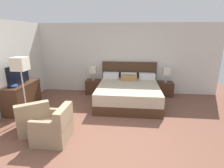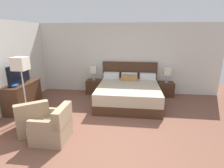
{
  "view_description": "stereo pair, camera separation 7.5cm",
  "coord_description": "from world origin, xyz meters",
  "views": [
    {
      "loc": [
        0.41,
        -2.99,
        2.17
      ],
      "look_at": [
        -0.1,
        1.88,
        0.75
      ],
      "focal_mm": 28.0,
      "sensor_mm": 36.0,
      "label": 1
    },
    {
      "loc": [
        0.49,
        -2.98,
        2.17
      ],
      "look_at": [
        -0.1,
        1.88,
        0.75
      ],
      "focal_mm": 28.0,
      "sensor_mm": 36.0,
      "label": 2
    }
  ],
  "objects": [
    {
      "name": "book_blue_cover",
      "position": [
        -2.67,
        1.13,
        0.84
      ],
      "size": [
        0.24,
        0.23,
        0.02
      ],
      "primitive_type": "cube",
      "rotation": [
        0.0,
        0.0,
        0.21
      ],
      "color": "#234C8E",
      "rests_on": "book_red_cover"
    },
    {
      "name": "nightstand_right",
      "position": [
        1.68,
        3.15,
        0.25
      ],
      "size": [
        0.53,
        0.42,
        0.51
      ],
      "color": "#422819",
      "rests_on": "ground"
    },
    {
      "name": "armchair_companion",
      "position": [
        -1.12,
        0.1,
        0.28
      ],
      "size": [
        0.69,
        0.68,
        0.76
      ],
      "color": "#9E8466",
      "rests_on": "ground"
    },
    {
      "name": "nightstand_left",
      "position": [
        -0.93,
        3.15,
        0.25
      ],
      "size": [
        0.53,
        0.42,
        0.51
      ],
      "color": "#422819",
      "rests_on": "ground"
    },
    {
      "name": "ground_plane",
      "position": [
        0.0,
        0.0,
        0.0
      ],
      "size": [
        10.26,
        10.26,
        0.0
      ],
      "primitive_type": "plane",
      "color": "brown"
    },
    {
      "name": "book_red_cover",
      "position": [
        -2.69,
        1.13,
        0.82
      ],
      "size": [
        0.22,
        0.18,
        0.03
      ],
      "primitive_type": "cube",
      "rotation": [
        0.0,
        0.0,
        -0.13
      ],
      "color": "#234C8E",
      "rests_on": "dresser"
    },
    {
      "name": "bed",
      "position": [
        0.37,
        2.38,
        0.33
      ],
      "size": [
        1.98,
        2.12,
        1.18
      ],
      "color": "#422819",
      "rests_on": "ground"
    },
    {
      "name": "tv",
      "position": [
        -2.68,
        1.44,
        1.07
      ],
      "size": [
        0.18,
        0.93,
        0.55
      ],
      "color": "black",
      "rests_on": "dresser"
    },
    {
      "name": "wall_back",
      "position": [
        0.0,
        3.45,
        1.27
      ],
      "size": [
        7.14,
        0.06,
        2.53
      ],
      "primitive_type": "cube",
      "color": "beige",
      "rests_on": "ground"
    },
    {
      "name": "armchair_by_window",
      "position": [
        -1.76,
        0.39,
        0.28
      ],
      "size": [
        0.96,
        0.96,
        0.76
      ],
      "color": "#9E8466",
      "rests_on": "ground"
    },
    {
      "name": "table_lamp_left",
      "position": [
        -0.93,
        3.15,
        0.89
      ],
      "size": [
        0.23,
        0.23,
        0.52
      ],
      "color": "#B7B7BC",
      "rests_on": "nightstand_left"
    },
    {
      "name": "table_lamp_right",
      "position": [
        1.68,
        3.15,
        0.89
      ],
      "size": [
        0.23,
        0.23,
        0.52
      ],
      "color": "#B7B7BC",
      "rests_on": "nightstand_right"
    },
    {
      "name": "floor_lamp",
      "position": [
        -2.22,
        0.91,
        1.37
      ],
      "size": [
        0.32,
        0.32,
        1.63
      ],
      "color": "#B7B7BC",
      "rests_on": "ground"
    },
    {
      "name": "dresser",
      "position": [
        -2.68,
        1.48,
        0.41
      ],
      "size": [
        0.53,
        1.21,
        0.8
      ],
      "color": "#422819",
      "rests_on": "ground"
    },
    {
      "name": "wall_left",
      "position": [
        -3.0,
        1.41,
        1.27
      ],
      "size": [
        0.06,
        5.22,
        2.53
      ],
      "primitive_type": "cube",
      "color": "beige",
      "rests_on": "ground"
    }
  ]
}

